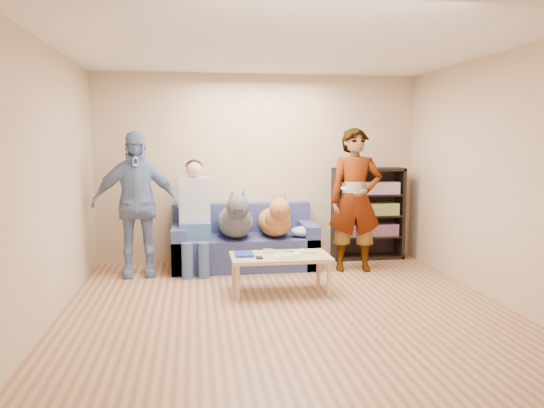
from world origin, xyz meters
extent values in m
plane|color=brown|center=(0.00, 0.00, 0.00)|extent=(5.00, 5.00, 0.00)
plane|color=white|center=(0.00, 0.00, 2.60)|extent=(5.00, 5.00, 0.00)
plane|color=tan|center=(0.00, 2.50, 1.30)|extent=(4.50, 0.00, 4.50)
plane|color=tan|center=(0.00, -2.50, 1.30)|extent=(4.50, 0.00, 4.50)
plane|color=tan|center=(-2.25, 0.00, 1.30)|extent=(0.00, 5.00, 5.00)
plane|color=tan|center=(2.25, 0.00, 1.30)|extent=(0.00, 5.00, 5.00)
ellipsoid|color=#ACADB1|center=(0.53, 1.88, 0.49)|extent=(0.38, 0.32, 0.13)
imported|color=gray|center=(1.16, 1.67, 0.93)|extent=(0.73, 0.53, 1.85)
imported|color=#778FBF|center=(-1.63, 1.81, 0.90)|extent=(1.09, 0.52, 1.81)
cube|color=white|center=(0.96, 1.47, 1.10)|extent=(0.07, 0.13, 0.03)
cube|color=#1B2C97|center=(-0.36, 0.87, 0.43)|extent=(0.20, 0.26, 0.03)
cube|color=silver|center=(0.09, 0.72, 0.43)|extent=(0.26, 0.20, 0.02)
cube|color=#B6B091|center=(0.12, 0.74, 0.44)|extent=(0.22, 0.17, 0.01)
cube|color=silver|center=(-0.08, 0.94, 0.45)|extent=(0.11, 0.06, 0.05)
cube|color=white|center=(0.32, 0.92, 0.43)|extent=(0.04, 0.13, 0.03)
cube|color=silver|center=(0.40, 0.84, 0.43)|extent=(0.09, 0.06, 0.03)
cylinder|color=white|center=(0.24, 0.80, 0.43)|extent=(0.07, 0.07, 0.02)
cylinder|color=white|center=(0.24, 0.88, 0.43)|extent=(0.07, 0.07, 0.02)
cylinder|color=orange|center=(0.02, 0.66, 0.42)|extent=(0.13, 0.06, 0.01)
cylinder|color=black|center=(0.16, 1.00, 0.42)|extent=(0.13, 0.08, 0.01)
cube|color=black|center=(-0.21, 0.70, 0.43)|extent=(0.07, 0.12, 0.02)
cube|color=#515B93|center=(-0.25, 2.05, 0.21)|extent=(1.90, 0.85, 0.42)
cube|color=#515B93|center=(-0.25, 2.38, 0.62)|extent=(1.90, 0.18, 0.40)
cube|color=#515B93|center=(-1.11, 2.05, 0.29)|extent=(0.18, 0.85, 0.58)
cube|color=#515B93|center=(0.61, 2.05, 0.29)|extent=(0.18, 0.85, 0.58)
cube|color=#416491|center=(-0.90, 1.97, 0.53)|extent=(0.40, 0.38, 0.22)
cylinder|color=#455999|center=(-1.00, 1.55, 0.21)|extent=(0.14, 0.14, 0.47)
cylinder|color=#41558F|center=(-0.80, 1.55, 0.21)|extent=(0.14, 0.14, 0.47)
cube|color=#B0B0B5|center=(-0.90, 2.07, 0.92)|extent=(0.40, 0.24, 0.58)
sphere|color=tan|center=(-0.90, 2.07, 1.32)|extent=(0.21, 0.21, 0.21)
ellipsoid|color=black|center=(-0.90, 2.10, 1.35)|extent=(0.22, 0.22, 0.19)
ellipsoid|color=#464A50|center=(-0.38, 2.01, 0.62)|extent=(0.47, 0.98, 0.41)
sphere|color=#50535A|center=(-0.38, 1.69, 0.72)|extent=(0.35, 0.35, 0.35)
sphere|color=#494B53|center=(-0.38, 1.51, 0.88)|extent=(0.29, 0.29, 0.29)
cube|color=black|center=(-0.38, 1.39, 0.84)|extent=(0.09, 0.14, 0.08)
cone|color=#50515B|center=(-0.44, 1.54, 1.03)|extent=(0.09, 0.09, 0.14)
cone|color=#52565D|center=(-0.31, 1.54, 1.03)|extent=(0.09, 0.09, 0.14)
cylinder|color=#4B4D55|center=(-0.38, 2.44, 0.58)|extent=(0.05, 0.32, 0.19)
ellipsoid|color=#B56337|center=(0.15, 2.03, 0.61)|extent=(0.43, 0.90, 0.37)
sphere|color=#B56B37|center=(0.15, 1.73, 0.69)|extent=(0.32, 0.32, 0.32)
sphere|color=#BE663A|center=(0.15, 1.57, 0.84)|extent=(0.26, 0.26, 0.26)
cube|color=brown|center=(0.15, 1.45, 0.81)|extent=(0.08, 0.12, 0.07)
cone|color=#C5723C|center=(0.09, 1.59, 0.98)|extent=(0.08, 0.08, 0.12)
cone|color=#AB5C34|center=(0.21, 1.59, 0.98)|extent=(0.08, 0.08, 0.12)
cylinder|color=#A76D33|center=(0.15, 2.42, 0.57)|extent=(0.05, 0.29, 0.17)
cube|color=tan|center=(0.04, 0.82, 0.40)|extent=(1.10, 0.60, 0.04)
cylinder|color=tan|center=(-0.46, 0.57, 0.19)|extent=(0.05, 0.05, 0.38)
cylinder|color=#D2B881|center=(0.54, 0.57, 0.19)|extent=(0.05, 0.05, 0.38)
cylinder|color=tan|center=(-0.46, 1.07, 0.19)|extent=(0.05, 0.05, 0.38)
cylinder|color=tan|center=(0.54, 1.07, 0.19)|extent=(0.05, 0.05, 0.38)
cube|color=black|center=(1.07, 2.32, 0.65)|extent=(0.04, 0.34, 1.30)
cube|color=black|center=(2.03, 2.32, 0.65)|extent=(0.04, 0.34, 1.30)
cube|color=black|center=(1.55, 2.32, 1.28)|extent=(1.00, 0.34, 0.04)
cube|color=black|center=(1.55, 2.32, 0.02)|extent=(1.00, 0.34, 0.04)
cube|color=black|center=(1.55, 2.48, 0.65)|extent=(1.00, 0.02, 1.30)
cube|color=black|center=(1.55, 2.32, 0.32)|extent=(0.94, 0.32, 0.03)
cube|color=black|center=(1.55, 2.32, 0.62)|extent=(0.94, 0.32, 0.02)
cube|color=black|center=(1.55, 2.32, 0.92)|extent=(0.94, 0.32, 0.02)
cube|color=#B23333|center=(1.55, 2.30, 0.42)|extent=(0.84, 0.24, 0.17)
cube|color=gold|center=(1.55, 2.30, 0.72)|extent=(0.84, 0.24, 0.17)
cube|color=#994C99|center=(1.55, 2.30, 1.02)|extent=(0.84, 0.24, 0.17)
camera|label=1|loc=(-0.89, -4.90, 1.71)|focal=35.00mm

